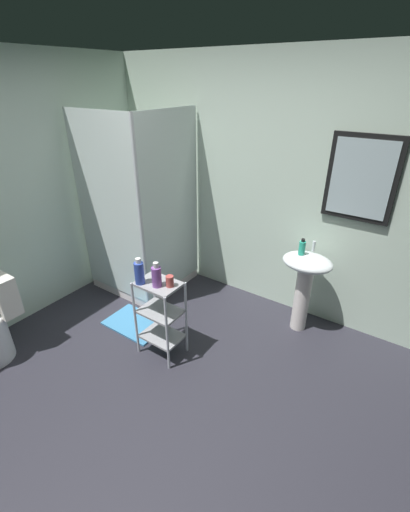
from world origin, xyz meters
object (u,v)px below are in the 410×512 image
Objects in this scene: shower_stall at (144,252)px; pedestal_sink at (305,278)px; bath_mat at (136,323)px; rinse_cup at (170,281)px; hand_soap_bottle at (302,248)px; shampoo_bottle_blue at (139,272)px; storage_cart at (160,313)px; conditioner_bottle_purple at (157,276)px.

shower_stall is 1.82m from pedestal_sink.
bath_mat is (-1.38, -0.90, -0.57)m from pedestal_sink.
pedestal_sink is 1.30m from rinse_cup.
bath_mat is (0.40, -0.61, -0.45)m from shower_stall.
pedestal_sink is 5.20× the size of hand_soap_bottle.
shampoo_bottle_blue reaches higher than pedestal_sink.
hand_soap_bottle reaches higher than bath_mat.
storage_cart reaches higher than bath_mat.
shower_stall is at bearing 140.15° from storage_cart.
storage_cart is at bearing -128.77° from hand_soap_bottle.
conditioner_bottle_purple is at bearing -57.56° from storage_cart.
pedestal_sink is at bearing 47.86° from shampoo_bottle_blue.
shampoo_bottle_blue is 2.43× the size of rinse_cup.
hand_soap_bottle is at bearing 54.73° from rinse_cup.
shampoo_bottle_blue reaches higher than bath_mat.
storage_cart is at bearing -15.58° from bath_mat.
shampoo_bottle_blue reaches higher than conditioner_bottle_purple.
conditioner_bottle_purple reaches higher than rinse_cup.
rinse_cup is (-0.72, -1.01, -0.09)m from hand_soap_bottle.
pedestal_sink is 0.31m from hand_soap_bottle.
storage_cart is 1.23× the size of bath_mat.
bath_mat is (-0.51, 0.17, -0.82)m from conditioner_bottle_purple.
conditioner_bottle_purple is at bearing -128.95° from pedestal_sink.
bath_mat is (-0.60, 0.12, -0.78)m from rinse_cup.
pedestal_sink is (1.79, 0.29, 0.12)m from shower_stall.
rinse_cup is (-0.78, -1.02, 0.21)m from pedestal_sink.
shower_stall is at bearing 139.49° from conditioner_bottle_purple.
bath_mat is (-1.32, -0.90, -0.87)m from hand_soap_bottle.
pedestal_sink is at bearing 51.05° from conditioner_bottle_purple.
pedestal_sink is at bearing 49.25° from storage_cart.
storage_cart is 0.37m from rinse_cup.
shower_stall is 1.26m from conditioner_bottle_purple.
pedestal_sink is 1.54m from shampoo_bottle_blue.
shower_stall reaches higher than storage_cart.
conditioner_bottle_purple reaches higher than pedestal_sink.
storage_cart is 0.66m from bath_mat.
shower_stall is 2.70× the size of storage_cart.
shower_stall is 1.16m from storage_cart.
shower_stall is 1.19m from shampoo_bottle_blue.
storage_cart is 0.43m from shampoo_bottle_blue.
hand_soap_bottle is 1.65× the size of rinse_cup.
shower_stall is at bearing 144.10° from rinse_cup.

